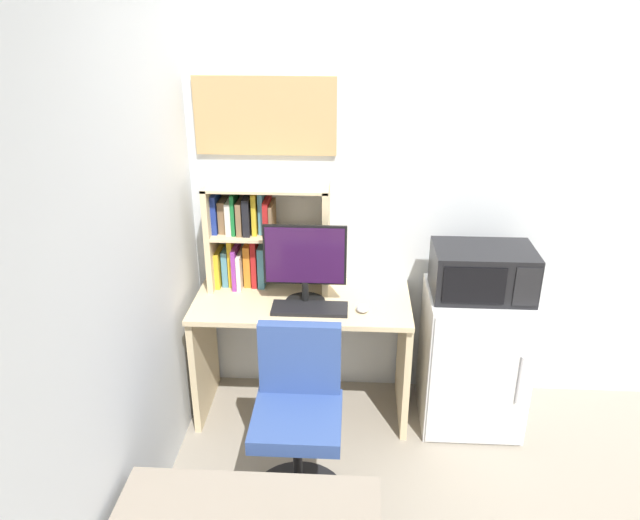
% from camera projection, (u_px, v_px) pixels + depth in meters
% --- Properties ---
extents(wall_back, '(6.40, 0.04, 2.60)m').
position_uv_depth(wall_back, '(554.00, 187.00, 3.29)').
color(wall_back, silver).
rests_on(wall_back, ground_plane).
extents(wall_left, '(0.04, 4.40, 2.60)m').
position_uv_depth(wall_left, '(57.00, 325.00, 1.92)').
color(wall_left, silver).
rests_on(wall_left, ground_plane).
extents(desk, '(1.18, 0.57, 0.73)m').
position_uv_depth(desk, '(303.00, 335.00, 3.41)').
color(desk, beige).
rests_on(desk, ground_plane).
extents(hutch_bookshelf, '(0.67, 0.25, 0.60)m').
position_uv_depth(hutch_bookshelf, '(254.00, 234.00, 3.36)').
color(hutch_bookshelf, beige).
rests_on(hutch_bookshelf, desk).
extents(monitor, '(0.44, 0.22, 0.45)m').
position_uv_depth(monitor, '(305.00, 262.00, 3.18)').
color(monitor, black).
rests_on(monitor, desk).
extents(keyboard, '(0.40, 0.15, 0.02)m').
position_uv_depth(keyboard, '(310.00, 309.00, 3.20)').
color(keyboard, black).
rests_on(keyboard, desk).
extents(computer_mouse, '(0.07, 0.08, 0.04)m').
position_uv_depth(computer_mouse, '(363.00, 308.00, 3.18)').
color(computer_mouse, silver).
rests_on(computer_mouse, desk).
extents(mini_fridge, '(0.54, 0.51, 0.80)m').
position_uv_depth(mini_fridge, '(472.00, 358.00, 3.37)').
color(mini_fridge, white).
rests_on(mini_fridge, ground_plane).
extents(microwave, '(0.52, 0.35, 0.26)m').
position_uv_depth(microwave, '(482.00, 272.00, 3.16)').
color(microwave, black).
rests_on(microwave, mini_fridge).
extents(desk_chair, '(0.47, 0.47, 0.89)m').
position_uv_depth(desk_chair, '(298.00, 428.00, 2.83)').
color(desk_chair, black).
rests_on(desk_chair, ground_plane).
extents(wall_corkboard, '(0.76, 0.02, 0.41)m').
position_uv_depth(wall_corkboard, '(265.00, 116.00, 3.20)').
color(wall_corkboard, tan).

